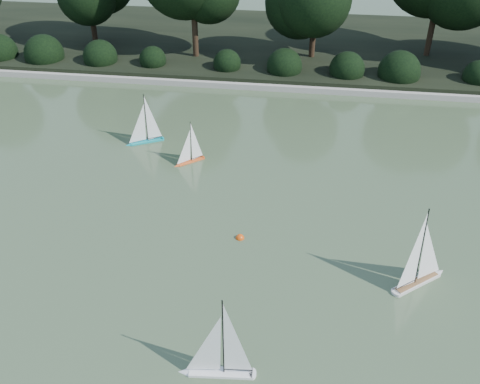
{
  "coord_description": "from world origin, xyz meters",
  "views": [
    {
      "loc": [
        1.05,
        -6.91,
        6.69
      ],
      "look_at": [
        -0.2,
        1.99,
        0.7
      ],
      "focal_mm": 40.0,
      "sensor_mm": 36.0,
      "label": 1
    }
  ],
  "objects_px": {
    "sailboat_white_a": "(214,362)",
    "race_buoy": "(240,238)",
    "sailboat_orange": "(188,156)",
    "sailboat_white_b": "(423,271)",
    "sailboat_teal": "(143,135)"
  },
  "relations": [
    {
      "from": "sailboat_orange",
      "to": "sailboat_teal",
      "type": "relative_size",
      "value": 0.82
    },
    {
      "from": "sailboat_white_a",
      "to": "race_buoy",
      "type": "distance_m",
      "value": 3.26
    },
    {
      "from": "sailboat_white_a",
      "to": "sailboat_orange",
      "type": "distance_m",
      "value": 6.27
    },
    {
      "from": "sailboat_white_a",
      "to": "race_buoy",
      "type": "height_order",
      "value": "sailboat_white_a"
    },
    {
      "from": "sailboat_white_b",
      "to": "sailboat_teal",
      "type": "distance_m",
      "value": 7.82
    },
    {
      "from": "sailboat_white_b",
      "to": "sailboat_teal",
      "type": "height_order",
      "value": "sailboat_white_b"
    },
    {
      "from": "sailboat_orange",
      "to": "race_buoy",
      "type": "xyz_separation_m",
      "value": [
        1.67,
        -2.77,
        -0.18
      ]
    },
    {
      "from": "sailboat_orange",
      "to": "sailboat_teal",
      "type": "distance_m",
      "value": 1.63
    },
    {
      "from": "sailboat_teal",
      "to": "sailboat_orange",
      "type": "bearing_deg",
      "value": -31.42
    },
    {
      "from": "sailboat_orange",
      "to": "race_buoy",
      "type": "distance_m",
      "value": 3.24
    },
    {
      "from": "race_buoy",
      "to": "sailboat_white_a",
      "type": "bearing_deg",
      "value": -88.63
    },
    {
      "from": "sailboat_white_b",
      "to": "sailboat_teal",
      "type": "xyz_separation_m",
      "value": [
        -6.45,
        4.41,
        -0.04
      ]
    },
    {
      "from": "sailboat_white_a",
      "to": "sailboat_orange",
      "type": "bearing_deg",
      "value": 106.18
    },
    {
      "from": "sailboat_white_b",
      "to": "sailboat_orange",
      "type": "relative_size",
      "value": 1.49
    },
    {
      "from": "sailboat_white_a",
      "to": "sailboat_teal",
      "type": "bearing_deg",
      "value": 114.52
    }
  ]
}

